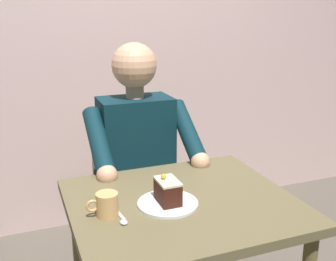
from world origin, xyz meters
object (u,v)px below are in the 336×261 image
at_px(seated_person, 141,165).
at_px(cake_slice, 168,191).
at_px(dessert_spoon, 121,218).
at_px(coffee_cup, 107,204).
at_px(chair, 132,182).
at_px(dining_table, 182,224).

xyz_separation_m(seated_person, cake_slice, (0.06, 0.54, 0.11)).
bearing_deg(cake_slice, dessert_spoon, 12.95).
height_order(coffee_cup, dessert_spoon, coffee_cup).
height_order(seated_person, cake_slice, seated_person).
distance_m(chair, coffee_cup, 0.82).
xyz_separation_m(chair, cake_slice, (0.06, 0.71, 0.27)).
bearing_deg(chair, dessert_spoon, 71.51).
height_order(dining_table, coffee_cup, coffee_cup).
relative_size(cake_slice, dessert_spoon, 0.79).
bearing_deg(dessert_spoon, coffee_cup, -45.95).
xyz_separation_m(chair, dessert_spoon, (0.25, 0.76, 0.22)).
bearing_deg(dining_table, seated_person, -90.00).
bearing_deg(coffee_cup, chair, -112.28).
bearing_deg(coffee_cup, seated_person, -118.27).
relative_size(dining_table, chair, 0.93).
bearing_deg(dining_table, cake_slice, 12.79).
distance_m(seated_person, coffee_cup, 0.63).
height_order(cake_slice, coffee_cup, cake_slice).
height_order(chair, dessert_spoon, chair).
distance_m(seated_person, dessert_spoon, 0.64).
bearing_deg(cake_slice, chair, -95.19).
bearing_deg(dining_table, chair, -90.00).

